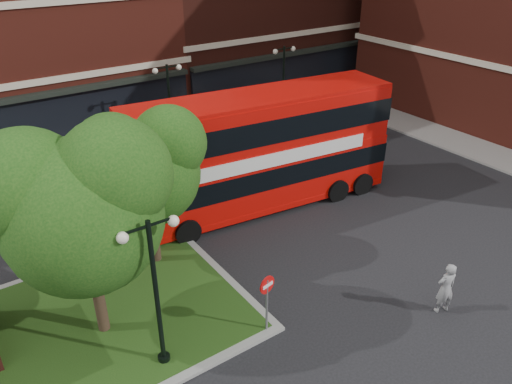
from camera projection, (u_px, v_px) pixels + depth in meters
ground at (309, 297)px, 17.61m from camera, size 120.00×120.00×0.00m
pavement_far at (128, 146)px, 29.49m from camera, size 44.00×3.00×0.12m
traffic_island at (53, 340)px, 15.70m from camera, size 12.60×7.60×0.15m
tree_island_west at (76, 202)px, 13.87m from camera, size 5.40×4.71×7.21m
tree_island_east at (143, 163)px, 17.45m from camera, size 4.46×3.90×6.29m
lamp_island at (156, 288)px, 13.64m from camera, size 1.72×0.36×5.00m
lamp_far_left at (170, 104)px, 27.75m from camera, size 1.72×0.36×5.00m
lamp_far_right at (283, 81)px, 31.79m from camera, size 1.72×0.36×5.00m
bus at (261, 144)px, 22.03m from camera, size 12.44×4.18×4.66m
woman at (446, 288)px, 16.55m from camera, size 0.80×0.64×1.92m
car_silver at (6, 166)px, 25.38m from camera, size 4.57×2.01×1.53m
car_white at (243, 117)px, 31.86m from camera, size 4.73×1.76×1.54m
no_entry_sign at (267, 293)px, 15.38m from camera, size 0.61×0.17×2.21m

